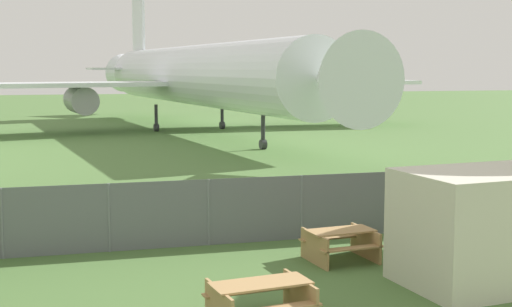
# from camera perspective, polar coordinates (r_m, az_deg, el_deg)

# --- Properties ---
(perimeter_fence) EXTENTS (56.07, 0.07, 1.75)m
(perimeter_fence) POSITION_cam_1_polar(r_m,az_deg,el_deg) (18.64, -3.81, -4.72)
(perimeter_fence) COLOR slate
(perimeter_fence) RESTS_ON ground
(airplane) EXTENTS (37.16, 46.04, 12.61)m
(airplane) POSITION_cam_1_polar(r_m,az_deg,el_deg) (51.72, -4.90, 6.21)
(airplane) COLOR white
(airplane) RESTS_ON ground
(portable_cabin) EXTENTS (4.46, 2.92, 2.45)m
(portable_cabin) POSITION_cam_1_polar(r_m,az_deg,el_deg) (16.26, 18.88, -5.53)
(portable_cabin) COLOR beige
(portable_cabin) RESTS_ON ground
(picnic_bench_near_cabin) EXTENTS (1.97, 1.62, 0.76)m
(picnic_bench_near_cabin) POSITION_cam_1_polar(r_m,az_deg,el_deg) (13.16, 0.37, -11.45)
(picnic_bench_near_cabin) COLOR tan
(picnic_bench_near_cabin) RESTS_ON ground
(picnic_bench_open_grass) EXTENTS (1.73, 1.57, 0.76)m
(picnic_bench_open_grass) POSITION_cam_1_polar(r_m,az_deg,el_deg) (17.32, 6.78, -7.02)
(picnic_bench_open_grass) COLOR tan
(picnic_bench_open_grass) RESTS_ON ground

